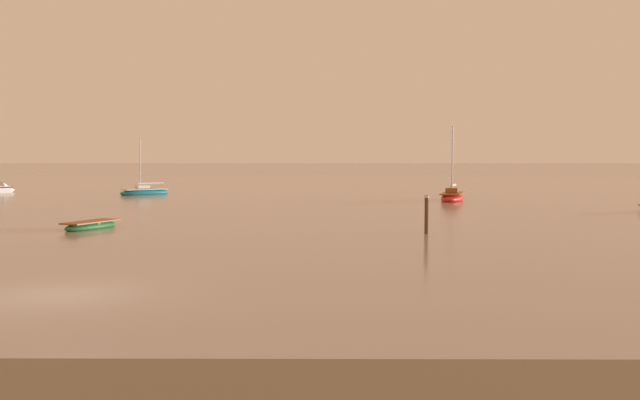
{
  "coord_description": "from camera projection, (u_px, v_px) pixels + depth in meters",
  "views": [
    {
      "loc": [
        6.78,
        -17.96,
        3.52
      ],
      "look_at": [
        6.41,
        34.27,
        0.37
      ],
      "focal_mm": 39.9,
      "sensor_mm": 36.0,
      "label": 1
    }
  ],
  "objects": [
    {
      "name": "ground_plane",
      "position": [
        61.0,
        295.0,
        18.18
      ],
      "size": [
        800.0,
        800.0,
        0.0
      ],
      "primitive_type": "plane",
      "color": "gray"
    },
    {
      "name": "rowboat_moored_0",
      "position": [
        91.0,
        226.0,
        34.97
      ],
      "size": [
        2.4,
        3.58,
        0.54
      ],
      "rotation": [
        0.0,
        0.0,
        4.31
      ],
      "color": "#23602D",
      "rests_on": "ground"
    },
    {
      "name": "sailboat_moored_0",
      "position": [
        145.0,
        192.0,
        66.84
      ],
      "size": [
        4.71,
        4.31,
        5.47
      ],
      "rotation": [
        0.0,
        0.0,
        3.84
      ],
      "color": "#197084",
      "rests_on": "ground"
    },
    {
      "name": "sailboat_moored_1",
      "position": [
        452.0,
        197.0,
        57.79
      ],
      "size": [
        3.23,
        5.91,
        6.32
      ],
      "rotation": [
        0.0,
        0.0,
        4.44
      ],
      "color": "red",
      "rests_on": "ground"
    },
    {
      "name": "mooring_post_left",
      "position": [
        426.0,
        216.0,
        32.52
      ],
      "size": [
        0.22,
        0.22,
        1.97
      ],
      "color": "#503323",
      "rests_on": "ground"
    }
  ]
}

